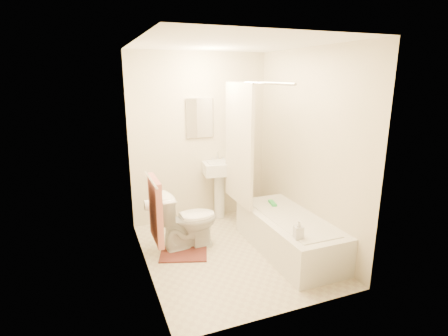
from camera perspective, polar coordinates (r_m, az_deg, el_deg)
name	(u,v)px	position (r m, az deg, el deg)	size (l,w,h in m)	color
floor	(232,253)	(4.35, 1.24, -13.64)	(2.40, 2.40, 0.00)	beige
ceiling	(233,43)	(3.84, 1.45, 19.68)	(2.40, 2.40, 0.00)	white
wall_back	(200,139)	(5.03, -3.98, 4.78)	(2.00, 0.02, 2.40)	beige
wall_left	(142,164)	(3.67, -13.23, 0.63)	(0.02, 2.40, 2.40)	beige
wall_right	(307,149)	(4.40, 13.44, 2.96)	(0.02, 2.40, 2.40)	beige
mirror	(200,118)	(4.97, -3.97, 8.15)	(0.40, 0.03, 0.55)	white
curtain_rod	(254,83)	(4.04, 4.88, 13.72)	(0.03, 0.03, 1.70)	silver
shower_curtain	(239,145)	(4.49, 2.40, 3.84)	(0.04, 0.80, 1.55)	silver
towel_bar	(151,180)	(3.46, -11.85, -1.86)	(0.02, 0.02, 0.60)	silver
towel	(156,210)	(3.57, -11.10, -6.74)	(0.06, 0.45, 0.66)	#CC7266
toilet_paper	(150,205)	(3.94, -12.05, -5.95)	(0.12, 0.12, 0.11)	white
toilet	(188,220)	(4.35, -5.91, -8.48)	(0.41, 0.73, 0.72)	silver
sink	(220,188)	(5.16, -0.71, -3.26)	(0.48, 0.39, 0.95)	white
bathtub	(288,234)	(4.37, 10.42, -10.54)	(0.68, 1.56, 0.44)	silver
bath_mat	(184,253)	(4.34, -6.60, -13.67)	(0.55, 0.42, 0.02)	#492119
soap_bottle	(299,230)	(3.73, 12.07, -9.80)	(0.09, 0.09, 0.20)	silver
scrub_brush	(272,203)	(4.63, 7.91, -5.74)	(0.06, 0.20, 0.04)	green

